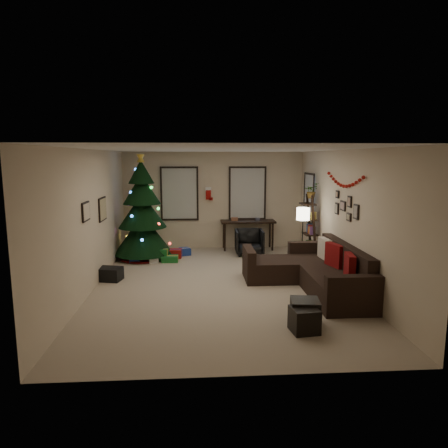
{
  "coord_description": "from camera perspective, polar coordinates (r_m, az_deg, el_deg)",
  "views": [
    {
      "loc": [
        -0.47,
        -7.94,
        2.55
      ],
      "look_at": [
        0.1,
        0.6,
        1.15
      ],
      "focal_mm": 32.83,
      "sensor_mm": 36.0,
      "label": 1
    }
  ],
  "objects": [
    {
      "name": "wall_left",
      "position": [
        8.29,
        -17.95,
        0.5
      ],
      "size": [
        0.0,
        7.0,
        7.0
      ],
      "primitive_type": "plane",
      "rotation": [
        1.57,
        0.0,
        1.57
      ],
      "color": "beige",
      "rests_on": "floor"
    },
    {
      "name": "desk_chair",
      "position": [
        10.83,
        3.54,
        -2.5
      ],
      "size": [
        0.68,
        0.63,
        0.68
      ],
      "primitive_type": "imported",
      "rotation": [
        0.0,
        0.0,
        -0.02
      ],
      "color": "black",
      "rests_on": "floor"
    },
    {
      "name": "sofa",
      "position": [
        8.33,
        12.43,
        -6.67
      ],
      "size": [
        1.97,
        2.86,
        0.89
      ],
      "color": "black",
      "rests_on": "floor"
    },
    {
      "name": "window_back_left",
      "position": [
        11.47,
        -6.22,
        4.22
      ],
      "size": [
        1.05,
        0.06,
        1.5
      ],
      "color": "#728CB2",
      "rests_on": "wall_back"
    },
    {
      "name": "pillow_red_a",
      "position": [
        7.59,
        17.09,
        -5.71
      ],
      "size": [
        0.2,
        0.47,
        0.45
      ],
      "primitive_type": "cube",
      "rotation": [
        0.0,
        0.0,
        -0.17
      ],
      "color": "maroon",
      "rests_on": "sofa"
    },
    {
      "name": "pillow_cream",
      "position": [
        8.9,
        13.82,
        -3.44
      ],
      "size": [
        0.17,
        0.47,
        0.46
      ],
      "primitive_type": "cube",
      "rotation": [
        0.0,
        0.0,
        0.08
      ],
      "color": "beige",
      "rests_on": "sofa"
    },
    {
      "name": "ottoman_far",
      "position": [
        6.3,
        11.12,
        -12.98
      ],
      "size": [
        0.43,
        0.43,
        0.36
      ],
      "primitive_type": "cube",
      "rotation": [
        0.0,
        0.0,
        0.12
      ],
      "color": "black",
      "rests_on": "floor"
    },
    {
      "name": "window_right_wall",
      "position": [
        10.95,
        11.8,
        3.58
      ],
      "size": [
        0.06,
        0.9,
        1.3
      ],
      "color": "#728CB2",
      "rests_on": "wall_right"
    },
    {
      "name": "christmas_tree",
      "position": [
        10.48,
        -11.29,
        1.29
      ],
      "size": [
        1.46,
        1.46,
        2.72
      ],
      "rotation": [
        0.0,
        0.0,
        -0.17
      ],
      "color": "black",
      "rests_on": "floor"
    },
    {
      "name": "storage_bin",
      "position": [
        8.96,
        -15.82,
        -6.71
      ],
      "size": [
        0.62,
        0.48,
        0.27
      ],
      "primitive_type": "cube",
      "rotation": [
        0.0,
        0.0,
        -0.23
      ],
      "color": "black",
      "rests_on": "floor"
    },
    {
      "name": "art_abstract",
      "position": [
        7.82,
        -18.69,
        1.65
      ],
      "size": [
        0.04,
        0.45,
        0.35
      ],
      "color": "black",
      "rests_on": "wall_left"
    },
    {
      "name": "bookshelf",
      "position": [
        10.21,
        11.98,
        -0.74
      ],
      "size": [
        0.3,
        0.49,
        1.67
      ],
      "color": "black",
      "rests_on": "floor"
    },
    {
      "name": "ceiling",
      "position": [
        7.96,
        -0.44,
        10.37
      ],
      "size": [
        7.0,
        7.0,
        0.0
      ],
      "primitive_type": "plane",
      "rotation": [
        3.14,
        0.0,
        0.0
      ],
      "color": "white",
      "rests_on": "floor"
    },
    {
      "name": "floor",
      "position": [
        8.36,
        -0.41,
        -8.48
      ],
      "size": [
        7.0,
        7.0,
        0.0
      ],
      "primitive_type": "plane",
      "color": "tan",
      "rests_on": "ground"
    },
    {
      "name": "pillow_red_b",
      "position": [
        8.32,
        15.13,
        -4.31
      ],
      "size": [
        0.26,
        0.5,
        0.48
      ],
      "primitive_type": "cube",
      "rotation": [
        0.0,
        0.0,
        0.29
      ],
      "color": "maroon",
      "rests_on": "sofa"
    },
    {
      "name": "window_back_right",
      "position": [
        11.55,
        3.27,
        4.3
      ],
      "size": [
        1.05,
        0.06,
        1.5
      ],
      "color": "#728CB2",
      "rests_on": "wall_back"
    },
    {
      "name": "floor_lamp",
      "position": [
        9.53,
        10.94,
        0.84
      ],
      "size": [
        0.3,
        0.3,
        1.41
      ],
      "rotation": [
        0.0,
        0.0,
        0.4
      ],
      "color": "black",
      "rests_on": "floor"
    },
    {
      "name": "wall_back",
      "position": [
        11.52,
        -1.46,
        3.3
      ],
      "size": [
        5.0,
        0.0,
        5.0
      ],
      "primitive_type": "plane",
      "rotation": [
        1.57,
        0.0,
        0.0
      ],
      "color": "beige",
      "rests_on": "floor"
    },
    {
      "name": "stocking_left",
      "position": [
        11.34,
        -2.15,
        4.28
      ],
      "size": [
        0.2,
        0.05,
        0.36
      ],
      "color": "#990F0C",
      "rests_on": "wall_back"
    },
    {
      "name": "wall_front",
      "position": [
        4.63,
        2.16,
        -5.74
      ],
      "size": [
        5.0,
        0.0,
        5.0
      ],
      "primitive_type": "plane",
      "rotation": [
        -1.57,
        0.0,
        0.0
      ],
      "color": "beige",
      "rests_on": "floor"
    },
    {
      "name": "desk",
      "position": [
        11.4,
        3.35,
        0.01
      ],
      "size": [
        1.5,
        0.54,
        0.81
      ],
      "color": "black",
      "rests_on": "floor"
    },
    {
      "name": "presents",
      "position": [
        10.48,
        -9.33,
        -4.28
      ],
      "size": [
        1.5,
        1.01,
        0.3
      ],
      "rotation": [
        0.0,
        0.0,
        -0.29
      ],
      "color": "maroon",
      "rests_on": "floor"
    },
    {
      "name": "gallery",
      "position": [
        8.46,
        16.63,
        2.26
      ],
      "size": [
        0.03,
        1.25,
        0.54
      ],
      "color": "black",
      "rests_on": "wall_right"
    },
    {
      "name": "garland",
      "position": [
        8.51,
        16.35,
        5.88
      ],
      "size": [
        0.08,
        1.9,
        0.3
      ],
      "primitive_type": null,
      "color": "#A5140C",
      "rests_on": "wall_right"
    },
    {
      "name": "ottoman_near",
      "position": [
        6.53,
        11.19,
        -11.98
      ],
      "size": [
        0.48,
        0.48,
        0.4
      ],
      "primitive_type": "cube",
      "rotation": [
        0.0,
        0.0,
        -0.14
      ],
      "color": "black",
      "rests_on": "floor"
    },
    {
      "name": "potted_plant",
      "position": [
        10.15,
        12.07,
        4.86
      ],
      "size": [
        0.57,
        0.56,
        0.48
      ],
      "primitive_type": "imported",
      "rotation": [
        0.0,
        0.0,
        0.68
      ],
      "color": "#4C4C4C",
      "rests_on": "bookshelf"
    },
    {
      "name": "wall_right",
      "position": [
        8.57,
        16.51,
        0.85
      ],
      "size": [
        0.0,
        7.0,
        7.0
      ],
      "primitive_type": "plane",
      "rotation": [
        1.57,
        0.0,
        -1.57
      ],
      "color": "beige",
      "rests_on": "floor"
    },
    {
      "name": "art_map",
      "position": [
        9.09,
        -16.57,
        2.0
      ],
      "size": [
        0.04,
        0.6,
        0.5
      ],
      "color": "black",
      "rests_on": "wall_left"
    },
    {
      "name": "stocking_right",
      "position": [
        11.57,
        -0.54,
        3.81
      ],
      "size": [
        0.2,
        0.05,
        0.36
      ],
      "color": "#990F0C",
      "rests_on": "wall_back"
    }
  ]
}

